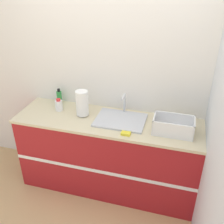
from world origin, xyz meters
The scene contains 10 objects.
ground_plane centered at (0.00, 0.00, 0.00)m, with size 12.00×12.00×0.00m, color tan.
wall_back centered at (0.00, 0.61, 1.30)m, with size 4.37×0.06×2.60m.
wall_right centered at (1.02, 0.29, 1.30)m, with size 0.06×2.58×2.60m.
counter_cabinet centered at (0.00, 0.29, 0.45)m, with size 2.00×0.60×0.90m.
sink centered at (0.13, 0.32, 0.92)m, with size 0.52×0.39×0.24m.
paper_towel_roll centered at (-0.29, 0.32, 1.05)m, with size 0.13×0.13×0.28m.
dish_rack centered at (0.68, 0.24, 0.96)m, with size 0.39×0.23×0.16m.
bottle_white_spray centered at (-0.59, 0.35, 0.97)m, with size 0.08×0.08×0.14m.
bottle_green centered at (-0.66, 0.51, 0.99)m, with size 0.06×0.06×0.18m.
sponge centered at (0.24, 0.07, 0.92)m, with size 0.09×0.06×0.02m.
Camera 1 is at (0.69, -1.99, 2.32)m, focal length 42.00 mm.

